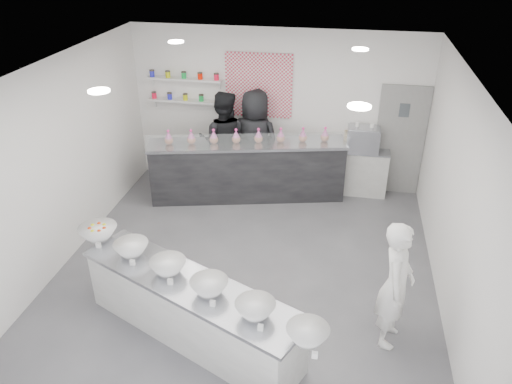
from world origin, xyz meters
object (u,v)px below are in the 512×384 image
(prep_counter, at_px, (191,310))
(staff_left, at_px, (224,142))
(espresso_ledge, at_px, (355,172))
(woman_prep, at_px, (396,285))
(staff_right, at_px, (255,141))
(back_bar, at_px, (248,170))
(espresso_machine, at_px, (363,140))

(prep_counter, relative_size, staff_left, 1.57)
(prep_counter, xyz_separation_m, espresso_ledge, (1.93, 4.22, 0.02))
(woman_prep, distance_m, staff_left, 4.60)
(woman_prep, bearing_deg, prep_counter, 109.01)
(prep_counter, xyz_separation_m, staff_right, (0.03, 4.04, 0.57))
(prep_counter, relative_size, back_bar, 0.86)
(staff_left, height_order, staff_right, staff_right)
(back_bar, xyz_separation_m, espresso_machine, (2.05, 0.54, 0.55))
(espresso_machine, relative_size, staff_right, 0.29)
(back_bar, bearing_deg, prep_counter, -103.03)
(prep_counter, bearing_deg, staff_left, 122.69)
(back_bar, distance_m, espresso_ledge, 2.05)
(staff_right, bearing_deg, espresso_ledge, -164.17)
(back_bar, xyz_separation_m, staff_left, (-0.51, 0.25, 0.42))
(woman_prep, height_order, staff_right, staff_right)
(staff_left, bearing_deg, prep_counter, 94.40)
(espresso_machine, bearing_deg, staff_right, -174.80)
(back_bar, relative_size, espresso_ledge, 3.00)
(espresso_ledge, bearing_deg, staff_right, -174.59)
(back_bar, relative_size, espresso_machine, 6.14)
(prep_counter, relative_size, espresso_machine, 5.26)
(prep_counter, relative_size, woman_prep, 1.83)
(prep_counter, xyz_separation_m, espresso_machine, (2.01, 4.22, 0.69))
(espresso_ledge, height_order, staff_left, staff_left)
(espresso_machine, relative_size, woman_prep, 0.35)
(espresso_machine, height_order, woman_prep, woman_prep)
(back_bar, xyz_separation_m, staff_right, (0.07, 0.36, 0.44))
(espresso_machine, height_order, staff_left, staff_left)
(prep_counter, distance_m, espresso_ledge, 4.65)
(espresso_ledge, xyz_separation_m, staff_right, (-1.90, -0.18, 0.55))
(back_bar, height_order, espresso_machine, espresso_machine)
(espresso_machine, xyz_separation_m, staff_left, (-2.56, -0.29, -0.13))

